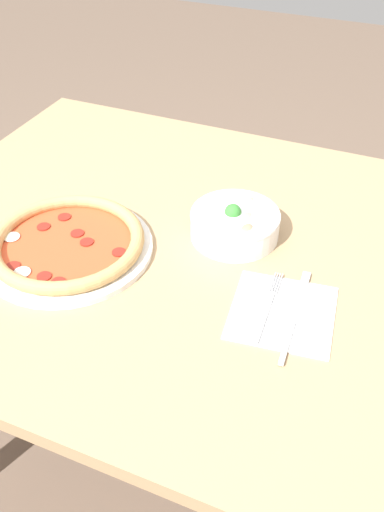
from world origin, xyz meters
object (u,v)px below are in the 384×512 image
(knife, at_px, (294,319))
(fork, at_px, (268,307))
(bowl, at_px, (235,222))
(pizza, at_px, (67,244))

(knife, bearing_deg, fork, 76.65)
(bowl, bearing_deg, pizza, -148.30)
(pizza, relative_size, bowl, 1.84)
(pizza, bearing_deg, bowl, 31.70)
(bowl, height_order, fork, bowl)
(pizza, distance_m, bowl, 0.33)
(fork, bearing_deg, pizza, 85.58)
(pizza, bearing_deg, fork, -0.54)
(fork, xyz_separation_m, knife, (0.05, -0.01, -0.00))
(bowl, bearing_deg, fork, -55.11)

